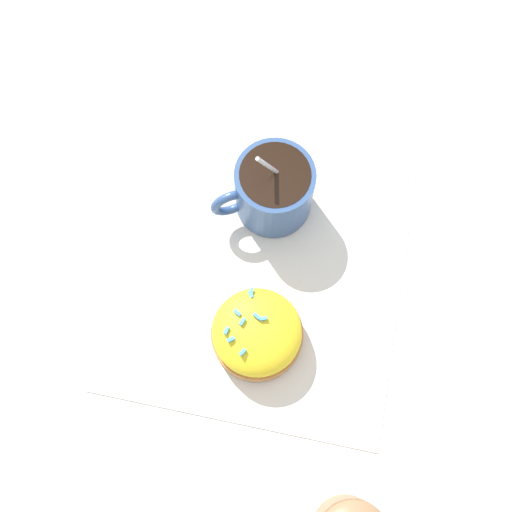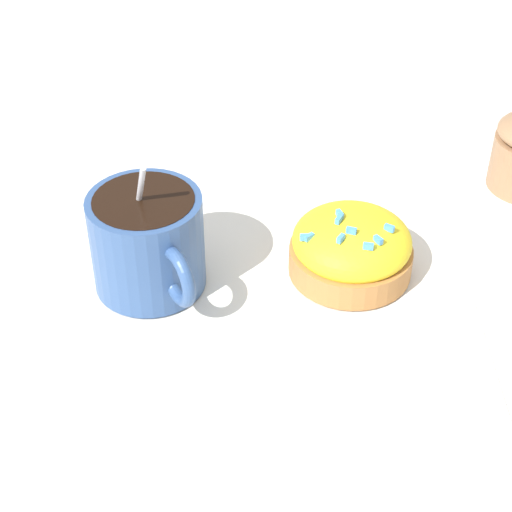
% 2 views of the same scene
% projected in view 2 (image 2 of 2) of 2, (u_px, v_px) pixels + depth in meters
% --- Properties ---
extents(ground_plane, '(3.00, 3.00, 0.00)m').
position_uv_depth(ground_plane, '(250.00, 283.00, 0.62)').
color(ground_plane, silver).
extents(paper_napkin, '(0.33, 0.31, 0.00)m').
position_uv_depth(paper_napkin, '(250.00, 281.00, 0.62)').
color(paper_napkin, white).
rests_on(paper_napkin, ground_plane).
extents(coffee_cup, '(0.08, 0.10, 0.11)m').
position_uv_depth(coffee_cup, '(148.00, 239.00, 0.59)').
color(coffee_cup, '#335184').
rests_on(coffee_cup, paper_napkin).
extents(frosted_pastry, '(0.09, 0.09, 0.05)m').
position_uv_depth(frosted_pastry, '(351.00, 248.00, 0.61)').
color(frosted_pastry, '#B2753D').
rests_on(frosted_pastry, paper_napkin).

